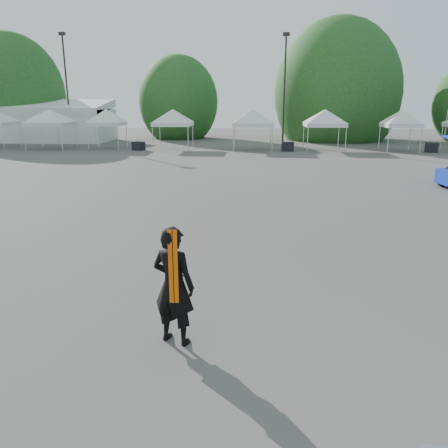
{
  "coord_description": "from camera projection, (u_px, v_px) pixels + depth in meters",
  "views": [
    {
      "loc": [
        0.09,
        -9.58,
        3.84
      ],
      "look_at": [
        -0.47,
        -0.48,
        1.3
      ],
      "focal_mm": 35.0,
      "sensor_mm": 36.0,
      "label": 1
    }
  ],
  "objects": [
    {
      "name": "ground",
      "position": [
        245.0,
        272.0,
        10.24
      ],
      "size": [
        120.0,
        120.0,
        0.0
      ],
      "primitive_type": "plane",
      "color": "#474442",
      "rests_on": "ground"
    },
    {
      "name": "marquee",
      "position": [
        36.0,
        122.0,
        44.68
      ],
      "size": [
        15.0,
        6.25,
        4.23
      ],
      "color": "silver",
      "rests_on": "ground"
    },
    {
      "name": "light_pole_west",
      "position": [
        66.0,
        82.0,
        42.46
      ],
      "size": [
        0.6,
        0.25,
        10.3
      ],
      "color": "black",
      "rests_on": "ground"
    },
    {
      "name": "light_pole_east",
      "position": [
        285.0,
        84.0,
        39.36
      ],
      "size": [
        0.6,
        0.25,
        9.8
      ],
      "color": "black",
      "rests_on": "ground"
    },
    {
      "name": "tree_far_w",
      "position": [
        10.0,
        96.0,
        47.11
      ],
      "size": [
        4.8,
        4.8,
        7.3
      ],
      "color": "#382314",
      "rests_on": "ground"
    },
    {
      "name": "tree_mid_w",
      "position": [
        179.0,
        102.0,
        48.13
      ],
      "size": [
        4.16,
        4.16,
        6.33
      ],
      "color": "#382314",
      "rests_on": "ground"
    },
    {
      "name": "tree_mid_e",
      "position": [
        337.0,
        93.0,
        45.91
      ],
      "size": [
        5.12,
        5.12,
        7.79
      ],
      "color": "#382314",
      "rests_on": "ground"
    },
    {
      "name": "tent_b",
      "position": [
        49.0,
        112.0,
        37.0
      ],
      "size": [
        4.72,
        4.72,
        3.88
      ],
      "color": "silver",
      "rests_on": "ground"
    },
    {
      "name": "tent_c",
      "position": [
        106.0,
        112.0,
        37.24
      ],
      "size": [
        3.93,
        3.93,
        3.88
      ],
      "color": "silver",
      "rests_on": "ground"
    },
    {
      "name": "tent_d",
      "position": [
        173.0,
        112.0,
        36.79
      ],
      "size": [
        4.45,
        4.45,
        3.88
      ],
      "color": "silver",
      "rests_on": "ground"
    },
    {
      "name": "tent_e",
      "position": [
        253.0,
        113.0,
        35.99
      ],
      "size": [
        4.7,
        4.7,
        3.88
      ],
      "color": "silver",
      "rests_on": "ground"
    },
    {
      "name": "tent_f",
      "position": [
        325.0,
        113.0,
        35.86
      ],
      "size": [
        4.55,
        4.55,
        3.88
      ],
      "color": "silver",
      "rests_on": "ground"
    },
    {
      "name": "tent_g",
      "position": [
        402.0,
        113.0,
        34.89
      ],
      "size": [
        3.84,
        3.84,
        3.88
      ],
      "color": "silver",
      "rests_on": "ground"
    },
    {
      "name": "man",
      "position": [
        174.0,
        286.0,
        7.02
      ],
      "size": [
        0.85,
        0.71,
        1.99
      ],
      "rotation": [
        0.0,
        0.0,
        2.78
      ],
      "color": "black",
      "rests_on": "ground"
    },
    {
      "name": "crate_west",
      "position": [
        139.0,
        146.0,
        36.48
      ],
      "size": [
        1.11,
        1.01,
        0.71
      ],
      "primitive_type": "cube",
      "rotation": [
        0.0,
        0.0,
        -0.41
      ],
      "color": "black",
      "rests_on": "ground"
    },
    {
      "name": "crate_mid",
      "position": [
        288.0,
        147.0,
        35.76
      ],
      "size": [
        0.97,
        0.76,
        0.74
      ],
      "primitive_type": "cube",
      "rotation": [
        0.0,
        0.0,
        0.03
      ],
      "color": "black",
      "rests_on": "ground"
    },
    {
      "name": "crate_east",
      "position": [
        431.0,
        148.0,
        34.89
      ],
      "size": [
        1.16,
        1.03,
        0.75
      ],
      "primitive_type": "cube",
      "rotation": [
        0.0,
        0.0,
        -0.33
      ],
      "color": "black",
      "rests_on": "ground"
    }
  ]
}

